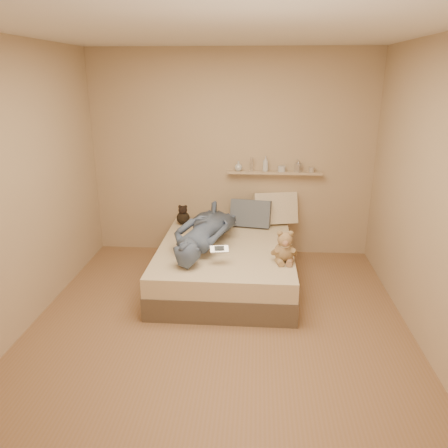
# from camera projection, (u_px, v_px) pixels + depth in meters

# --- Properties ---
(room) EXTENTS (3.80, 3.80, 3.80)m
(room) POSITION_uv_depth(u_px,v_px,m) (218.00, 193.00, 3.77)
(room) COLOR #896346
(room) RESTS_ON ground
(bed) EXTENTS (1.50, 1.90, 0.45)m
(bed) POSITION_uv_depth(u_px,v_px,m) (226.00, 264.00, 5.00)
(bed) COLOR brown
(bed) RESTS_ON floor
(game_console) EXTENTS (0.19, 0.11, 0.06)m
(game_console) POSITION_uv_depth(u_px,v_px,m) (219.00, 249.00, 4.38)
(game_console) COLOR #B2B3B9
(game_console) RESTS_ON bed
(teddy_bear) EXTENTS (0.28, 0.27, 0.34)m
(teddy_bear) POSITION_uv_depth(u_px,v_px,m) (285.00, 249.00, 4.45)
(teddy_bear) COLOR #9B7C55
(teddy_bear) RESTS_ON bed
(dark_plush) EXTENTS (0.17, 0.17, 0.26)m
(dark_plush) POSITION_uv_depth(u_px,v_px,m) (183.00, 216.00, 5.59)
(dark_plush) COLOR black
(dark_plush) RESTS_ON bed
(pillow_cream) EXTENTS (0.59, 0.38, 0.43)m
(pillow_cream) POSITION_uv_depth(u_px,v_px,m) (275.00, 208.00, 5.60)
(pillow_cream) COLOR beige
(pillow_cream) RESTS_ON bed
(pillow_grey) EXTENTS (0.53, 0.30, 0.36)m
(pillow_grey) POSITION_uv_depth(u_px,v_px,m) (251.00, 213.00, 5.50)
(pillow_grey) COLOR slate
(pillow_grey) RESTS_ON bed
(person) EXTENTS (0.85, 1.62, 0.37)m
(person) POSITION_uv_depth(u_px,v_px,m) (206.00, 229.00, 4.90)
(person) COLOR #475670
(person) RESTS_ON bed
(wall_shelf) EXTENTS (1.20, 0.12, 0.03)m
(wall_shelf) POSITION_uv_depth(u_px,v_px,m) (274.00, 173.00, 5.53)
(wall_shelf) COLOR tan
(wall_shelf) RESTS_ON wall_back
(shelf_bottles) EXTENTS (1.01, 0.11, 0.19)m
(shelf_bottles) POSITION_uv_depth(u_px,v_px,m) (269.00, 166.00, 5.51)
(shelf_bottles) COLOR silver
(shelf_bottles) RESTS_ON wall_shelf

